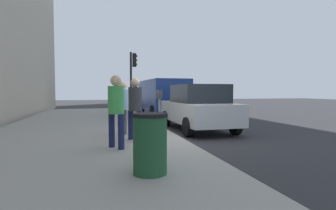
{
  "coord_description": "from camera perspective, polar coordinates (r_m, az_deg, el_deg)",
  "views": [
    {
      "loc": [
        -7.93,
        2.35,
        1.52
      ],
      "look_at": [
        -0.39,
        0.41,
        1.12
      ],
      "focal_mm": 28.61,
      "sensor_mm": 36.0,
      "label": 1
    }
  ],
  "objects": [
    {
      "name": "sidewalk_slab",
      "position": [
        8.09,
        -18.95,
        -7.5
      ],
      "size": [
        28.0,
        6.0,
        0.15
      ],
      "primitive_type": "cube",
      "color": "gray",
      "rests_on": "ground_plane"
    },
    {
      "name": "parking_meter",
      "position": [
        7.98,
        -1.86,
        0.41
      ],
      "size": [
        0.36,
        0.12,
        1.41
      ],
      "color": "gray",
      "rests_on": "sidewalk_slab"
    },
    {
      "name": "parking_officer",
      "position": [
        8.43,
        -9.57,
        0.23
      ],
      "size": [
        0.5,
        0.37,
        1.68
      ],
      "rotation": [
        0.0,
        0.0,
        -1.85
      ],
      "color": "#47474C",
      "rests_on": "sidewalk_slab"
    },
    {
      "name": "parked_van_far",
      "position": [
        16.25,
        -1.25,
        2.03
      ],
      "size": [
        5.25,
        2.23,
        2.18
      ],
      "color": "navy",
      "rests_on": "ground_plane"
    },
    {
      "name": "pedestrian_bystander",
      "position": [
        6.5,
        -11.01,
        -0.09
      ],
      "size": [
        0.47,
        0.38,
        1.75
      ],
      "rotation": [
        0.0,
        0.0,
        -1.01
      ],
      "color": "#191E4C",
      "rests_on": "sidewalk_slab"
    },
    {
      "name": "trash_bin",
      "position": [
        4.48,
        -3.86,
        -8.17
      ],
      "size": [
        0.59,
        0.59,
        1.01
      ],
      "color": "#1E4C2D",
      "rests_on": "sidewalk_slab"
    },
    {
      "name": "ground_plane",
      "position": [
        8.41,
        2.07,
        -7.46
      ],
      "size": [
        80.0,
        80.0,
        0.0
      ],
      "primitive_type": "plane",
      "color": "#2B2B2D",
      "rests_on": "ground"
    },
    {
      "name": "traffic_signal",
      "position": [
        15.56,
        -7.53,
        6.83
      ],
      "size": [
        0.24,
        0.44,
        3.6
      ],
      "color": "black",
      "rests_on": "sidewalk_slab"
    },
    {
      "name": "parked_sedan_near",
      "position": [
        10.45,
        6.34,
        -0.49
      ],
      "size": [
        4.42,
        2.0,
        1.77
      ],
      "color": "silver",
      "rests_on": "ground_plane"
    },
    {
      "name": "pedestrian_at_meter",
      "position": [
        7.49,
        -6.99,
        0.27
      ],
      "size": [
        0.45,
        0.38,
        1.74
      ],
      "rotation": [
        0.0,
        0.0,
        -0.92
      ],
      "color": "#191E4C",
      "rests_on": "sidewalk_slab"
    }
  ]
}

